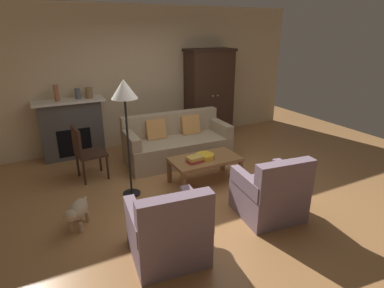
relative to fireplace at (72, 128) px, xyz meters
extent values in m
plane|color=#B27A47|center=(1.55, -2.30, -0.57)|extent=(9.60, 9.60, 0.00)
cube|color=beige|center=(1.55, 0.25, 0.83)|extent=(7.20, 0.10, 2.80)
cube|color=#4C4947|center=(0.00, 0.00, -0.03)|extent=(1.10, 0.36, 1.08)
cube|color=black|center=(0.00, -0.18, -0.23)|extent=(0.60, 0.01, 0.52)
cube|color=white|center=(0.00, -0.02, 0.53)|extent=(1.26, 0.48, 0.04)
cube|color=#382319|center=(2.95, -0.08, 0.38)|extent=(1.00, 0.52, 1.89)
cube|color=#2F1E15|center=(2.95, -0.08, 1.35)|extent=(1.06, 0.55, 0.06)
sphere|color=#ADAFB5|center=(2.89, -0.35, 0.41)|extent=(0.04, 0.04, 0.04)
sphere|color=#ADAFB5|center=(3.01, -0.35, 0.41)|extent=(0.04, 0.04, 0.04)
cube|color=tan|center=(1.69, -1.12, -0.35)|extent=(1.93, 0.90, 0.44)
cube|color=tan|center=(1.70, -0.78, 0.08)|extent=(1.90, 0.24, 0.42)
cube|color=tan|center=(0.81, -1.09, -0.02)|extent=(0.19, 0.80, 0.22)
cube|color=tan|center=(2.57, -1.15, -0.02)|extent=(0.19, 0.80, 0.22)
cube|color=tan|center=(1.35, -0.91, 0.04)|extent=(0.37, 0.20, 0.37)
cube|color=tan|center=(2.05, -0.93, 0.04)|extent=(0.37, 0.20, 0.37)
cube|color=olive|center=(1.71, -2.11, -0.17)|extent=(1.10, 0.60, 0.05)
cube|color=brown|center=(1.20, -2.37, -0.38)|extent=(0.06, 0.06, 0.37)
cube|color=brown|center=(2.22, -2.37, -0.38)|extent=(0.06, 0.06, 0.37)
cube|color=brown|center=(1.20, -1.85, -0.38)|extent=(0.06, 0.06, 0.37)
cube|color=brown|center=(2.22, -1.85, -0.38)|extent=(0.06, 0.06, 0.37)
cylinder|color=gold|center=(1.70, -2.12, -0.11)|extent=(0.29, 0.29, 0.07)
cube|color=#B73833|center=(1.49, -2.18, -0.13)|extent=(0.25, 0.18, 0.04)
cube|color=gold|center=(1.49, -2.17, -0.08)|extent=(0.26, 0.20, 0.05)
cylinder|color=#A86042|center=(-0.18, -0.02, 0.70)|extent=(0.09, 0.09, 0.29)
cylinder|color=#565B66|center=(0.18, -0.02, 0.65)|extent=(0.10, 0.10, 0.20)
cylinder|color=olive|center=(0.38, -0.02, 0.65)|extent=(0.14, 0.14, 0.20)
cube|color=gray|center=(0.48, -3.44, -0.36)|extent=(0.84, 0.84, 0.42)
cube|color=gray|center=(0.45, -3.75, 0.08)|extent=(0.77, 0.24, 0.46)
cube|color=gray|center=(0.81, -3.48, -0.05)|extent=(0.19, 0.71, 0.20)
cube|color=gray|center=(0.16, -3.41, -0.05)|extent=(0.19, 0.71, 0.20)
cube|color=gray|center=(1.99, -3.31, -0.36)|extent=(0.85, 0.85, 0.42)
cube|color=gray|center=(1.95, -3.61, 0.08)|extent=(0.77, 0.25, 0.46)
cube|color=gray|center=(2.31, -3.35, -0.05)|extent=(0.20, 0.71, 0.20)
cube|color=gray|center=(1.66, -3.27, -0.05)|extent=(0.20, 0.71, 0.20)
cube|color=#382319|center=(0.13, -1.12, -0.14)|extent=(0.48, 0.48, 0.04)
cylinder|color=#382319|center=(0.34, -1.29, -0.36)|extent=(0.04, 0.04, 0.41)
cylinder|color=#382319|center=(0.30, -0.91, -0.36)|extent=(0.04, 0.04, 0.41)
cylinder|color=#382319|center=(-0.04, -1.33, -0.36)|extent=(0.04, 0.04, 0.41)
cylinder|color=#382319|center=(-0.08, -0.95, -0.36)|extent=(0.04, 0.04, 0.41)
cube|color=#382319|center=(-0.07, -1.14, 0.11)|extent=(0.09, 0.44, 0.45)
cylinder|color=black|center=(0.53, -1.96, -0.56)|extent=(0.26, 0.26, 0.02)
cylinder|color=black|center=(0.53, -1.96, 0.17)|extent=(0.03, 0.03, 1.48)
cone|color=white|center=(0.53, -1.96, 1.02)|extent=(0.36, 0.36, 0.26)
ellipsoid|color=tan|center=(-0.29, -2.47, -0.32)|extent=(0.37, 0.45, 0.22)
sphere|color=tan|center=(-0.41, -2.68, -0.26)|extent=(0.15, 0.15, 0.15)
cylinder|color=tan|center=(-0.31, -2.60, -0.50)|extent=(0.06, 0.06, 0.14)
cylinder|color=tan|center=(-0.40, -2.54, -0.50)|extent=(0.06, 0.06, 0.14)
cylinder|color=tan|center=(-0.19, -2.39, -0.50)|extent=(0.06, 0.06, 0.14)
cylinder|color=tan|center=(-0.28, -2.34, -0.50)|extent=(0.06, 0.06, 0.14)
sphere|color=tan|center=(-0.18, -2.27, -0.30)|extent=(0.06, 0.06, 0.06)
camera|label=1|loc=(-0.59, -6.11, 1.79)|focal=29.48mm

